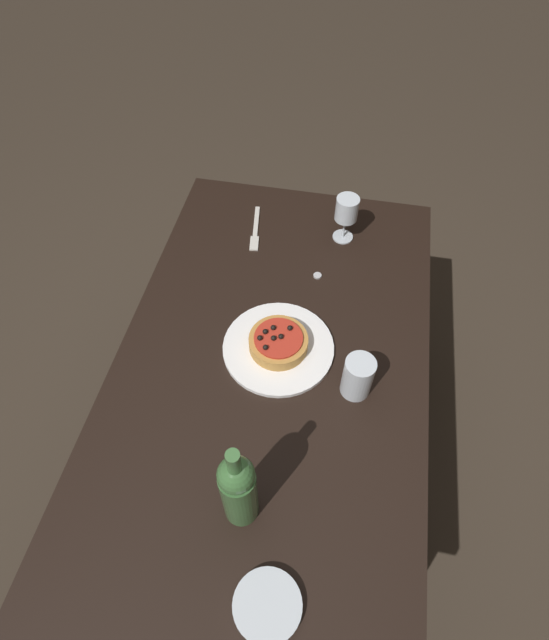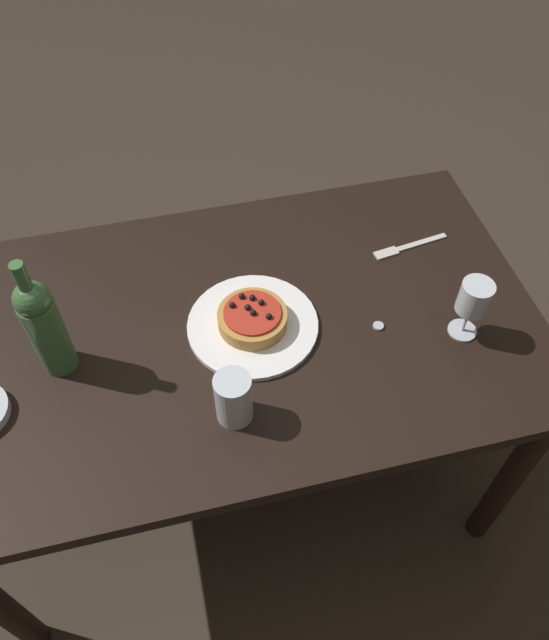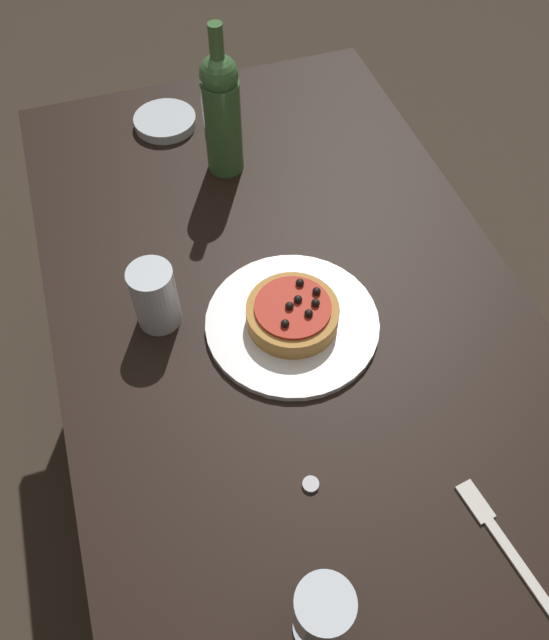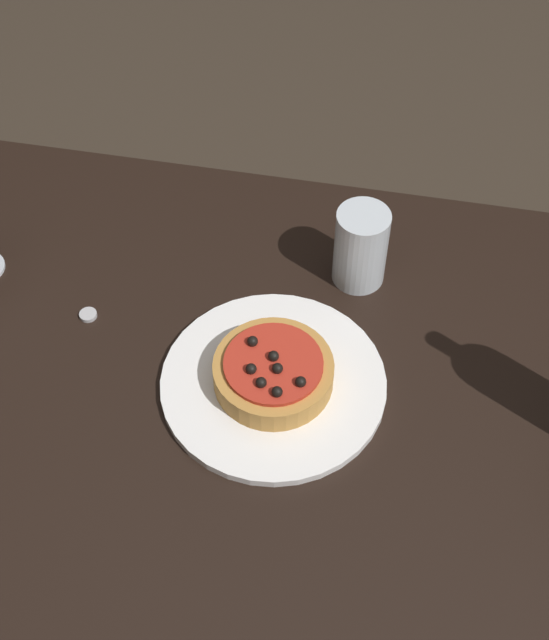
# 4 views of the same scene
# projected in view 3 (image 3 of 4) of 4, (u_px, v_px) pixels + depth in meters

# --- Properties ---
(ground_plane) EXTENTS (14.00, 14.00, 0.00)m
(ground_plane) POSITION_uv_depth(u_px,v_px,m) (284.00, 466.00, 1.67)
(ground_plane) COLOR #382D23
(dining_table) EXTENTS (1.38, 0.80, 0.73)m
(dining_table) POSITION_uv_depth(u_px,v_px,m) (289.00, 333.00, 1.15)
(dining_table) COLOR black
(dining_table) RESTS_ON ground_plane
(dinner_plate) EXTENTS (0.29, 0.29, 0.01)m
(dinner_plate) POSITION_uv_depth(u_px,v_px,m) (292.00, 323.00, 1.04)
(dinner_plate) COLOR white
(dinner_plate) RESTS_ON dining_table
(pizza) EXTENTS (0.15, 0.15, 0.05)m
(pizza) POSITION_uv_depth(u_px,v_px,m) (293.00, 314.00, 1.02)
(pizza) COLOR #BC843D
(pizza) RESTS_ON dinner_plate
(wine_glass) EXTENTS (0.07, 0.07, 0.15)m
(wine_glass) POSITION_uv_depth(u_px,v_px,m) (323.00, 611.00, 0.69)
(wine_glass) COLOR silver
(wine_glass) RESTS_ON dining_table
(wine_bottle) EXTENTS (0.07, 0.07, 0.30)m
(wine_bottle) POSITION_uv_depth(u_px,v_px,m) (222.00, 112.00, 1.17)
(wine_bottle) COLOR #3D6B38
(wine_bottle) RESTS_ON dining_table
(water_cup) EXTENTS (0.07, 0.07, 0.12)m
(water_cup) POSITION_uv_depth(u_px,v_px,m) (155.00, 297.00, 1.01)
(water_cup) COLOR silver
(water_cup) RESTS_ON dining_table
(side_bowl) EXTENTS (0.13, 0.13, 0.02)m
(side_bowl) POSITION_uv_depth(u_px,v_px,m) (165.00, 121.00, 1.34)
(side_bowl) COLOR silver
(side_bowl) RESTS_ON dining_table
(fork) EXTENTS (0.20, 0.05, 0.00)m
(fork) POSITION_uv_depth(u_px,v_px,m) (500.00, 538.00, 0.84)
(fork) COLOR beige
(fork) RESTS_ON dining_table
(bottle_cap) EXTENTS (0.02, 0.02, 0.01)m
(bottle_cap) POSITION_uv_depth(u_px,v_px,m) (311.00, 484.00, 0.88)
(bottle_cap) COLOR #B7B7BC
(bottle_cap) RESTS_ON dining_table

